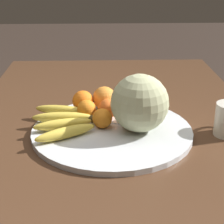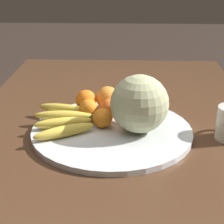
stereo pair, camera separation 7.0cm
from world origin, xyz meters
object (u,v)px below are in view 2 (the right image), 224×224
object	(u,v)px
kitchen_table	(115,161)
orange_mid_center	(133,101)
orange_front_right	(89,108)
orange_top_small	(103,118)
banana_bunch	(65,119)
orange_front_left	(108,98)
produce_tag	(126,118)
fruit_bowl	(112,130)
orange_back_right	(110,109)
melon	(139,104)
orange_back_left	(86,100)

from	to	relation	value
kitchen_table	orange_mid_center	xyz separation A→B (m)	(0.14, -0.05, 0.13)
orange_front_right	orange_top_small	size ratio (longest dim) A/B	1.00
banana_bunch	orange_top_small	world-z (taller)	orange_top_small
kitchen_table	orange_mid_center	size ratio (longest dim) A/B	27.69
orange_front_left	produce_tag	world-z (taller)	orange_front_left
fruit_bowl	banana_bunch	xyz separation A→B (m)	(0.02, 0.14, 0.02)
fruit_bowl	orange_mid_center	bearing A→B (deg)	-23.38
fruit_bowl	orange_front_left	bearing A→B (deg)	7.70
banana_bunch	orange_back_right	bearing A→B (deg)	-164.55
orange_front_left	orange_front_right	xyz separation A→B (m)	(-0.07, 0.05, -0.01)
orange_front_left	kitchen_table	bearing A→B (deg)	-168.54
fruit_bowl	produce_tag	bearing A→B (deg)	-30.08
kitchen_table	orange_back_right	xyz separation A→B (m)	(0.08, 0.02, 0.13)
orange_front_right	orange_front_left	bearing A→B (deg)	-38.80
melon	orange_mid_center	distance (m)	0.16
fruit_bowl	produce_tag	xyz separation A→B (m)	(0.07, -0.04, 0.01)
orange_back_left	banana_bunch	bearing A→B (deg)	155.36
orange_top_small	banana_bunch	bearing A→B (deg)	83.87
kitchen_table	orange_front_left	world-z (taller)	orange_front_left
orange_back_right	orange_top_small	bearing A→B (deg)	164.95
melon	orange_mid_center	world-z (taller)	melon
melon	orange_front_right	size ratio (longest dim) A/B	2.84
kitchen_table	banana_bunch	bearing A→B (deg)	81.33
orange_back_left	produce_tag	bearing A→B (deg)	-116.97
orange_top_small	produce_tag	xyz separation A→B (m)	(0.06, -0.07, -0.03)
kitchen_table	orange_back_left	xyz separation A→B (m)	(0.13, 0.10, 0.14)
fruit_bowl	melon	distance (m)	0.12
banana_bunch	orange_back_left	bearing A→B (deg)	-122.24
orange_front_left	orange_top_small	size ratio (longest dim) A/B	1.31
orange_back_right	produce_tag	bearing A→B (deg)	-98.31
fruit_bowl	orange_front_right	bearing A→B (deg)	44.22
orange_top_small	melon	bearing A→B (deg)	-100.47
melon	orange_back_left	bearing A→B (deg)	48.75
orange_back_left	orange_back_right	bearing A→B (deg)	-126.27
orange_back_right	kitchen_table	bearing A→B (deg)	-165.67
fruit_bowl	orange_mid_center	world-z (taller)	orange_mid_center
banana_bunch	orange_back_right	distance (m)	0.14
orange_mid_center	orange_back_right	bearing A→B (deg)	133.89
kitchen_table	orange_back_right	size ratio (longest dim) A/B	26.61
kitchen_table	orange_front_left	xyz separation A→B (m)	(0.15, 0.03, 0.14)
orange_mid_center	orange_front_left	bearing A→B (deg)	88.59
orange_front_left	orange_front_right	distance (m)	0.09
fruit_bowl	orange_back_left	bearing A→B (deg)	33.60
melon	orange_back_right	size ratio (longest dim) A/B	2.71
fruit_bowl	orange_back_right	distance (m)	0.08
kitchen_table	orange_front_right	bearing A→B (deg)	46.68
kitchen_table	orange_back_left	distance (m)	0.22
produce_tag	orange_front_right	bearing A→B (deg)	118.09
fruit_bowl	melon	world-z (taller)	melon
fruit_bowl	orange_front_left	xyz separation A→B (m)	(0.14, 0.02, 0.04)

